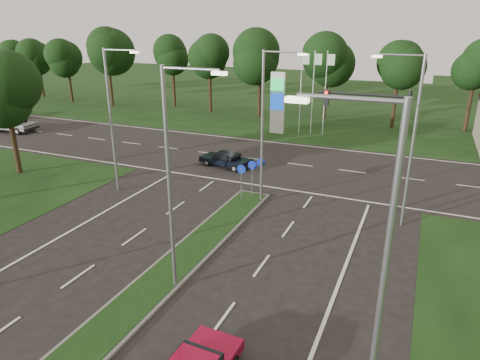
% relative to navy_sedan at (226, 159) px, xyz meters
% --- Properties ---
extents(verge_far, '(160.00, 50.00, 0.02)m').
position_rel_navy_sedan_xyz_m(verge_far, '(4.09, 33.67, -0.58)').
color(verge_far, black).
rests_on(verge_far, ground).
extents(cross_road, '(160.00, 12.00, 0.02)m').
position_rel_navy_sedan_xyz_m(cross_road, '(4.09, 2.67, -0.58)').
color(cross_road, black).
rests_on(cross_road, ground).
extents(median_kerb, '(2.00, 26.00, 0.12)m').
position_rel_navy_sedan_xyz_m(median_kerb, '(4.09, -17.33, -0.52)').
color(median_kerb, slate).
rests_on(median_kerb, ground).
extents(streetlight_median_near, '(2.53, 0.22, 9.00)m').
position_rel_navy_sedan_xyz_m(streetlight_median_near, '(5.09, -15.33, 4.50)').
color(streetlight_median_near, gray).
rests_on(streetlight_median_near, ground).
extents(streetlight_median_far, '(2.53, 0.22, 9.00)m').
position_rel_navy_sedan_xyz_m(streetlight_median_far, '(5.09, -5.33, 4.50)').
color(streetlight_median_far, gray).
rests_on(streetlight_median_far, ground).
extents(streetlight_left_far, '(2.53, 0.22, 9.00)m').
position_rel_navy_sedan_xyz_m(streetlight_left_far, '(-4.21, -7.33, 4.50)').
color(streetlight_left_far, gray).
rests_on(streetlight_left_far, ground).
extents(streetlight_right_far, '(2.53, 0.22, 9.00)m').
position_rel_navy_sedan_xyz_m(streetlight_right_far, '(12.89, -5.33, 4.50)').
color(streetlight_right_far, gray).
rests_on(streetlight_right_far, ground).
extents(streetlight_right_near, '(2.53, 0.22, 9.00)m').
position_rel_navy_sedan_xyz_m(streetlight_right_near, '(12.89, -19.33, 4.50)').
color(streetlight_right_near, gray).
rests_on(streetlight_right_near, ground).
extents(traffic_signal, '(5.10, 0.42, 7.00)m').
position_rel_navy_sedan_xyz_m(traffic_signal, '(11.28, -3.34, 4.07)').
color(traffic_signal, black).
rests_on(traffic_signal, ground).
extents(median_signs, '(1.16, 1.76, 2.38)m').
position_rel_navy_sedan_xyz_m(median_signs, '(4.09, -4.93, 1.13)').
color(median_signs, gray).
rests_on(median_signs, ground).
extents(gas_pylon, '(5.80, 1.26, 8.00)m').
position_rel_navy_sedan_xyz_m(gas_pylon, '(0.30, 11.71, 2.61)').
color(gas_pylon, silver).
rests_on(gas_pylon, ground).
extents(treeline_far, '(6.00, 6.00, 9.90)m').
position_rel_navy_sedan_xyz_m(treeline_far, '(4.19, 18.60, 6.25)').
color(treeline_far, black).
rests_on(treeline_far, ground).
extents(navy_sedan, '(4.14, 2.22, 1.08)m').
position_rel_navy_sedan_xyz_m(navy_sedan, '(0.00, 0.00, 0.00)').
color(navy_sedan, black).
rests_on(navy_sedan, ground).
extents(far_car_a, '(4.99, 2.50, 1.39)m').
position_rel_navy_sedan_xyz_m(far_car_a, '(-24.74, 1.65, 0.16)').
color(far_car_a, gray).
rests_on(far_car_a, ground).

